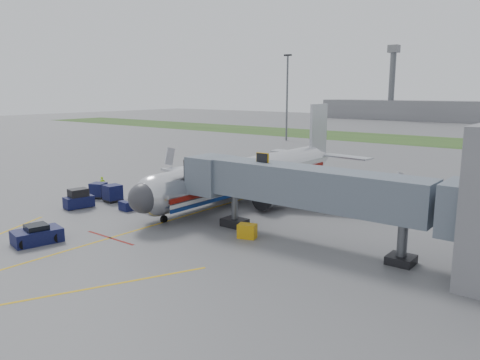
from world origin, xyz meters
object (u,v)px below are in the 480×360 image
Objects in this scene: airliner at (250,174)px; belt_loader at (138,203)px; pushback_tug at (37,235)px; ramp_worker at (103,184)px; baggage_tug at (79,199)px.

airliner reaches higher than belt_loader.
ramp_worker is at bearing 129.04° from pushback_tug.
airliner is 8.91× the size of pushback_tug.
baggage_tug is (-10.98, -14.96, -1.76)m from airliner.
ramp_worker is (-15.68, -8.65, -1.73)m from airliner.
belt_loader is 2.50× the size of ramp_worker.
airliner is 12.92m from belt_loader.
baggage_tug is at bearing -116.10° from ramp_worker.
airliner is at bearing 53.73° from baggage_tug.
pushback_tug is at bearing -113.73° from ramp_worker.
ramp_worker is at bearing 165.10° from belt_loader.
belt_loader is (-6.08, -11.20, -2.10)m from airliner.
belt_loader reaches higher than pushback_tug.
belt_loader reaches higher than baggage_tug.
pushback_tug is at bearing -98.57° from airliner.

